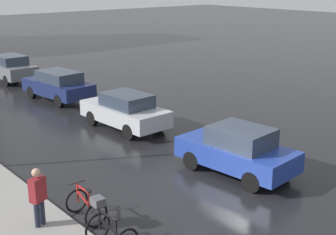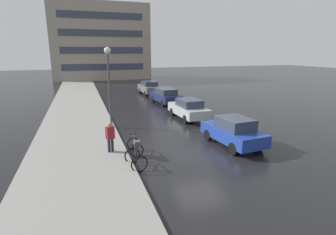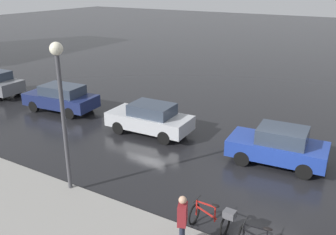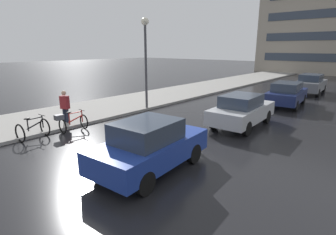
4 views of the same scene
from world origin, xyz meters
The scene contains 11 objects.
ground_plane centered at (0.00, 0.00, 0.00)m, with size 140.00×140.00×0.00m, color black.
sidewalk_kerb centered at (-6.00, 10.00, 0.07)m, with size 4.80×60.00×0.14m, color gray.
bicycle_nearest centered at (-3.51, -0.77, 0.41)m, with size 0.86×1.17×0.94m.
bicycle_second centered at (-3.21, 0.71, 0.48)m, with size 0.71×1.36×0.94m.
car_blue centered at (2.14, 0.36, 0.80)m, with size 2.12×4.01×1.59m.
car_silver centered at (2.11, 6.59, 0.78)m, with size 1.95×4.20×1.53m.
car_navy centered at (2.25, 12.76, 0.79)m, with size 2.20×4.34×1.53m.
car_grey centered at (2.20, 18.93, 0.81)m, with size 1.96×4.20×1.59m.
pedestrian centered at (-4.38, 1.15, 0.95)m, with size 0.46×0.37×1.69m.
streetlamp centered at (-3.79, 6.05, 3.65)m, with size 0.43×0.43×5.31m.
building_facade_main centered at (-1.47, 39.75, 6.63)m, with size 17.02×7.17×13.26m.
Camera 2 is at (-5.56, -11.48, 5.04)m, focal length 28.00 mm.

